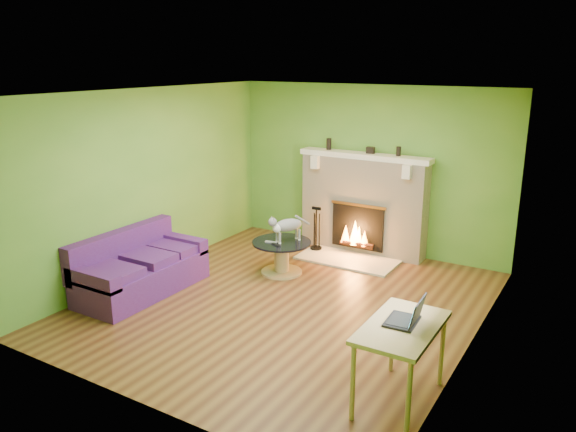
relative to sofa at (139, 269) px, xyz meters
name	(u,v)px	position (x,y,z in m)	size (l,w,h in m)	color
floor	(286,303)	(1.86, 0.67, -0.31)	(5.00, 5.00, 0.00)	#522C17
ceiling	(286,93)	(1.86, 0.67, 2.29)	(5.00, 5.00, 0.00)	white
wall_back	(369,169)	(1.86, 3.17, 0.99)	(5.00, 5.00, 0.00)	#4C8A2D
wall_front	(131,268)	(1.86, -1.83, 0.99)	(5.00, 5.00, 0.00)	#4C8A2D
wall_left	(149,182)	(-0.39, 0.67, 0.99)	(5.00, 5.00, 0.00)	#4C8A2D
wall_right	(478,232)	(4.11, 0.67, 0.99)	(5.00, 5.00, 0.00)	#4C8A2D
window_frame	(455,231)	(4.10, -0.23, 1.24)	(1.20, 1.20, 0.00)	silver
window_pane	(454,231)	(4.09, -0.23, 1.24)	(1.06, 1.06, 0.00)	white
fireplace	(363,204)	(1.86, 2.99, 0.47)	(2.10, 0.46, 1.58)	beige
hearth	(348,259)	(1.86, 2.47, -0.29)	(1.50, 0.75, 0.03)	beige
mantel	(364,156)	(1.86, 2.97, 1.23)	(2.10, 0.28, 0.08)	white
sofa	(139,269)	(0.00, 0.00, 0.00)	(0.85, 1.77, 0.79)	#4B185C
coffee_table	(282,255)	(1.27, 1.51, -0.03)	(0.84, 0.84, 0.47)	tan
desk	(401,335)	(3.81, -0.61, 0.35)	(0.59, 1.02, 0.75)	tan
cat	(288,228)	(1.35, 1.56, 0.37)	(0.23, 0.63, 0.39)	slate
remote_silver	(271,242)	(1.17, 1.39, 0.18)	(0.17, 0.04, 0.02)	#969699
remote_black	(276,245)	(1.29, 1.33, 0.18)	(0.16, 0.04, 0.02)	black
laptop	(403,309)	(3.79, -0.56, 0.57)	(0.30, 0.34, 0.26)	black
fire_tools	(316,228)	(1.23, 2.62, 0.07)	(0.19, 0.19, 0.70)	black
mantel_vase_left	(329,144)	(1.23, 3.00, 1.36)	(0.08, 0.08, 0.18)	black
mantel_vase_right	(399,151)	(2.39, 3.00, 1.34)	(0.07, 0.07, 0.14)	black
mantel_box	(371,150)	(1.95, 3.00, 1.32)	(0.12, 0.08, 0.10)	black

